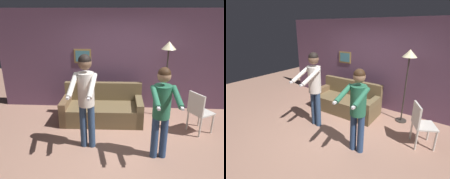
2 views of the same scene
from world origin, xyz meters
The scene contains 7 objects.
ground_plane centered at (0.00, 0.00, 0.00)m, with size 12.00×12.00×0.00m, color #A77A66.
back_wall_assembly centered at (0.00, 2.00, 1.30)m, with size 6.40×0.09×2.60m.
couch centered at (-0.39, 1.18, 0.28)m, with size 1.91×0.88×0.87m.
torchiere_lamp centered at (1.14, 1.52, 1.57)m, with size 0.34×0.34×1.87m.
person_standing_left centered at (-0.57, 0.06, 1.13)m, with size 0.46×0.73×1.83m.
person_standing_right centered at (0.76, -0.21, 1.02)m, with size 0.46×0.72×1.69m.
dining_chair_distant centered at (1.72, 0.72, 0.53)m, with size 0.57×0.57×0.93m.
Camera 2 is at (2.17, -2.79, 2.37)m, focal length 28.00 mm.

